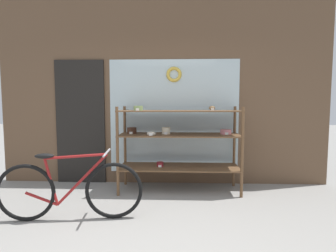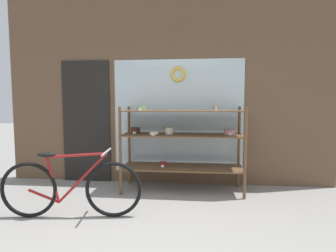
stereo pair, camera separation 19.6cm
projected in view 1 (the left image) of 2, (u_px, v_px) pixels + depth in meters
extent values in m
cube|color=brown|center=(162.00, 74.00, 4.42)|extent=(5.56, 0.08, 3.74)
cube|color=silver|center=(174.00, 116.00, 4.42)|extent=(2.17, 0.02, 1.90)
cube|color=black|center=(81.00, 122.00, 4.49)|extent=(0.84, 0.03, 2.10)
torus|color=gold|center=(174.00, 74.00, 4.34)|extent=(0.26, 0.06, 0.26)
cylinder|color=brown|center=(118.00, 152.00, 3.84)|extent=(0.04, 0.04, 1.32)
cylinder|color=brown|center=(242.00, 153.00, 3.77)|extent=(0.04, 0.04, 1.32)
cylinder|color=brown|center=(125.00, 146.00, 4.38)|extent=(0.04, 0.04, 1.32)
cylinder|color=brown|center=(234.00, 147.00, 4.31)|extent=(0.04, 0.04, 1.32)
cube|color=brown|center=(179.00, 167.00, 4.10)|extent=(1.86, 0.59, 0.02)
cube|color=brown|center=(179.00, 135.00, 4.06)|extent=(1.86, 0.59, 0.02)
cube|color=brown|center=(179.00, 111.00, 4.02)|extent=(1.86, 0.59, 0.02)
cylinder|color=pink|center=(226.00, 132.00, 4.08)|extent=(0.17, 0.17, 0.07)
cube|color=white|center=(227.00, 134.00, 3.99)|extent=(0.05, 0.00, 0.04)
cylinder|color=#422619|center=(132.00, 131.00, 4.16)|extent=(0.15, 0.15, 0.10)
cube|color=white|center=(131.00, 133.00, 4.08)|extent=(0.05, 0.00, 0.04)
ellipsoid|color=brown|center=(212.00, 108.00, 4.15)|extent=(0.10, 0.08, 0.07)
cube|color=white|center=(212.00, 109.00, 4.10)|extent=(0.05, 0.00, 0.04)
torus|color=beige|center=(151.00, 134.00, 3.94)|extent=(0.14, 0.14, 0.05)
cube|color=white|center=(151.00, 135.00, 3.87)|extent=(0.05, 0.00, 0.04)
cylinder|color=beige|center=(166.00, 131.00, 4.10)|extent=(0.13, 0.13, 0.11)
cube|color=white|center=(166.00, 133.00, 4.03)|extent=(0.05, 0.00, 0.04)
cylinder|color=maroon|center=(160.00, 164.00, 4.10)|extent=(0.11, 0.11, 0.07)
cube|color=white|center=(160.00, 166.00, 4.04)|extent=(0.05, 0.00, 0.04)
cylinder|color=#7A995B|center=(138.00, 108.00, 3.92)|extent=(0.14, 0.14, 0.07)
cube|color=white|center=(137.00, 109.00, 3.85)|extent=(0.05, 0.00, 0.04)
torus|color=black|center=(26.00, 193.00, 3.02)|extent=(0.68, 0.12, 0.68)
torus|color=black|center=(114.00, 191.00, 3.10)|extent=(0.68, 0.12, 0.68)
cylinder|color=maroon|center=(82.00, 179.00, 3.06)|extent=(0.60, 0.10, 0.61)
cylinder|color=maroon|center=(76.00, 156.00, 3.03)|extent=(0.71, 0.11, 0.07)
cylinder|color=maroon|center=(51.00, 182.00, 3.03)|extent=(0.16, 0.05, 0.56)
cylinder|color=maroon|center=(42.00, 199.00, 3.04)|extent=(0.37, 0.07, 0.18)
ellipsoid|color=black|center=(44.00, 156.00, 3.00)|extent=(0.23, 0.11, 0.06)
cylinder|color=#B2B2B7|center=(107.00, 153.00, 3.05)|extent=(0.08, 0.46, 0.02)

